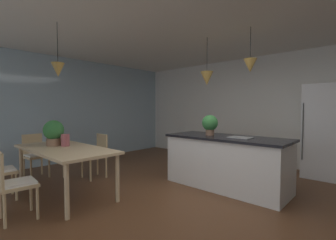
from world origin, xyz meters
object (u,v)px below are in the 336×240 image
at_px(kitchen_island, 226,161).
at_px(potted_plant_on_table, 54,132).
at_px(chair_near_right, 14,182).
at_px(potted_plant_on_island, 210,124).
at_px(vase_on_dining_table, 65,140).
at_px(refrigerator, 324,131).
at_px(chair_far_left, 96,154).
at_px(dining_table, 65,152).
at_px(chair_window_end, 35,154).

height_order(kitchen_island, potted_plant_on_table, potted_plant_on_table).
relative_size(chair_near_right, potted_plant_on_island, 2.33).
height_order(chair_near_right, vase_on_dining_table, vase_on_dining_table).
bearing_deg(potted_plant_on_island, kitchen_island, 0.00).
bearing_deg(kitchen_island, potted_plant_on_table, -135.82).
distance_m(refrigerator, vase_on_dining_table, 4.92).
bearing_deg(chair_near_right, potted_plant_on_island, 70.86).
xyz_separation_m(chair_far_left, chair_near_right, (0.89, -1.66, 0.00)).
bearing_deg(potted_plant_on_table, dining_table, 3.74).
height_order(dining_table, chair_near_right, chair_near_right).
height_order(kitchen_island, potted_plant_on_island, potted_plant_on_island).
height_order(chair_near_right, potted_plant_on_island, potted_plant_on_island).
bearing_deg(refrigerator, kitchen_island, -122.01).
bearing_deg(dining_table, vase_on_dining_table, 152.04).
bearing_deg(chair_near_right, chair_window_end, 155.47).
relative_size(dining_table, refrigerator, 1.06).
bearing_deg(refrigerator, chair_near_right, -117.77).
xyz_separation_m(dining_table, chair_near_right, (0.44, -0.83, -0.21)).
bearing_deg(dining_table, chair_near_right, -61.87).
relative_size(potted_plant_on_table, vase_on_dining_table, 2.16).
bearing_deg(chair_near_right, vase_on_dining_table, 123.36).
height_order(chair_far_left, potted_plant_on_island, potted_plant_on_island).
bearing_deg(dining_table, chair_window_end, -179.85).
bearing_deg(chair_far_left, kitchen_island, 28.93).
bearing_deg(chair_window_end, vase_on_dining_table, 4.13).
distance_m(dining_table, potted_plant_on_island, 2.55).
bearing_deg(refrigerator, potted_plant_on_table, -130.00).
bearing_deg(chair_far_left, potted_plant_on_island, 33.06).
bearing_deg(vase_on_dining_table, chair_near_right, -56.64).
distance_m(chair_near_right, potted_plant_on_table, 1.25).
xyz_separation_m(chair_near_right, kitchen_island, (1.34, 2.89, -0.01)).
height_order(chair_window_end, potted_plant_on_table, potted_plant_on_table).
xyz_separation_m(chair_far_left, potted_plant_on_island, (1.89, 1.23, 0.64)).
relative_size(potted_plant_on_island, vase_on_dining_table, 1.84).
bearing_deg(kitchen_island, refrigerator, 57.99).
bearing_deg(refrigerator, dining_table, -126.92).
bearing_deg(dining_table, kitchen_island, 49.15).
relative_size(kitchen_island, potted_plant_on_island, 5.66).
bearing_deg(chair_near_right, chair_far_left, 118.22).
distance_m(refrigerator, potted_plant_on_island, 2.38).
xyz_separation_m(refrigerator, potted_plant_on_island, (-1.49, -1.85, 0.17)).
relative_size(chair_window_end, potted_plant_on_table, 1.99).
relative_size(chair_near_right, potted_plant_on_table, 1.99).
relative_size(dining_table, chair_near_right, 2.28).
height_order(refrigerator, vase_on_dining_table, refrigerator).
bearing_deg(potted_plant_on_table, vase_on_dining_table, 27.64).
bearing_deg(kitchen_island, chair_near_right, -114.86).
distance_m(refrigerator, potted_plant_on_table, 5.13).
distance_m(kitchen_island, vase_on_dining_table, 2.79).
relative_size(dining_table, potted_plant_on_table, 4.55).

